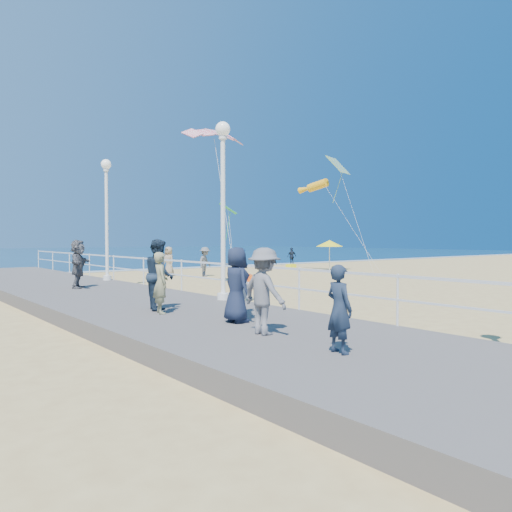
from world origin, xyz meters
TOP-DOWN VIEW (x-y plane):
  - ground at (0.00, 0.00)m, footprint 160.00×160.00m
  - surf_line at (0.00, 20.50)m, footprint 160.00×1.20m
  - boardwalk at (-7.50, 0.00)m, footprint 5.00×44.00m
  - railing at (-5.05, 0.00)m, footprint 0.05×42.00m
  - lamp_post_mid at (-5.35, 0.00)m, footprint 0.44×0.44m
  - lamp_post_far at (-5.35, 9.00)m, footprint 0.44×0.44m
  - woman_holding_toddler at (-6.84, -2.87)m, footprint 0.36×0.54m
  - toddler_held at (-6.69, -2.72)m, footprint 0.29×0.37m
  - spectator_0 at (-7.89, -6.93)m, footprint 0.39×0.55m
  - spectator_2 at (-7.83, -4.97)m, footprint 0.66×1.10m
  - spectator_4 at (-7.43, -3.52)m, footprint 0.61×0.86m
  - spectator_5 at (-7.56, 6.25)m, footprint 1.32×1.71m
  - spectator_6 at (-8.13, -1.34)m, footprint 0.48×0.62m
  - spectator_7 at (-7.83, -0.66)m, footprint 0.95×1.07m
  - beach_walker_a at (2.06, 12.58)m, footprint 1.30×1.12m
  - beach_walker_b at (14.36, 18.42)m, footprint 0.91×0.46m
  - beach_walker_c at (0.61, 14.34)m, footprint 0.68×0.93m
  - box_kite at (-0.46, 5.25)m, footprint 0.88×0.90m
  - beach_umbrella at (11.44, 11.40)m, footprint 1.90×1.90m
  - beach_chair_left at (10.43, 14.22)m, footprint 0.55×0.55m
  - beach_chair_right at (11.28, 10.50)m, footprint 0.55×0.55m
  - kite_parafoil at (-0.71, 7.43)m, footprint 3.10×0.94m
  - kite_windsock at (10.29, 11.41)m, footprint 0.98×2.51m
  - kite_diamond_multi at (10.50, 9.82)m, footprint 1.85×1.54m
  - kite_diamond_green at (3.07, 11.66)m, footprint 1.45×1.51m

SIDE VIEW (x-z plane):
  - ground at x=0.00m, z-range 0.00..0.00m
  - surf_line at x=0.00m, z-range 0.01..0.05m
  - boardwalk at x=-7.50m, z-range 0.00..0.40m
  - beach_chair_left at x=10.43m, z-range 0.00..0.40m
  - beach_chair_right at x=11.28m, z-range 0.00..0.40m
  - box_kite at x=-0.46m, z-range -0.07..0.67m
  - beach_walker_b at x=14.36m, z-range 0.00..1.50m
  - beach_walker_a at x=2.06m, z-range 0.00..1.74m
  - beach_walker_c at x=0.61m, z-range 0.00..1.75m
  - spectator_0 at x=-7.89m, z-range 0.40..1.83m
  - woman_holding_toddler at x=-6.84m, z-range 0.40..1.88m
  - spectator_6 at x=-8.13m, z-range 0.40..1.91m
  - spectator_4 at x=-7.43m, z-range 0.40..2.06m
  - spectator_2 at x=-7.83m, z-range 0.40..2.07m
  - railing at x=-5.05m, z-range 0.98..1.53m
  - spectator_5 at x=-7.56m, z-range 0.40..2.20m
  - spectator_7 at x=-7.83m, z-range 0.40..2.23m
  - toddler_held at x=-6.69m, z-range 1.25..2.01m
  - beach_umbrella at x=11.44m, z-range 0.84..2.98m
  - lamp_post_mid at x=-5.35m, z-range 1.00..6.32m
  - lamp_post_far at x=-5.35m, z-range 1.00..6.32m
  - kite_diamond_green at x=3.07m, z-range 3.68..4.32m
  - kite_windsock at x=10.29m, z-range 5.29..6.34m
  - kite_diamond_multi at x=10.50m, z-range 6.42..7.58m
  - kite_parafoil at x=-0.71m, z-range 6.92..7.58m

